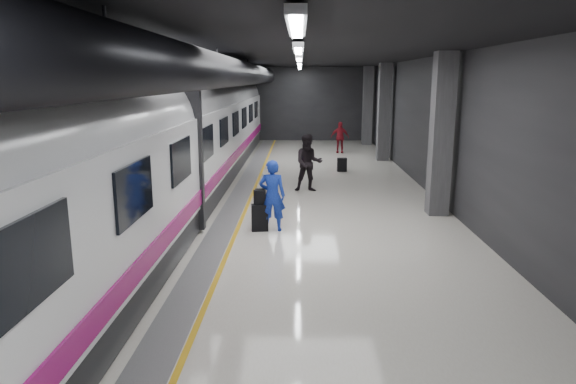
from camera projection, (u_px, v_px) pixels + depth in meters
ground at (274, 233)px, 12.82m from camera, size 40.00×40.00×0.00m
platform_hall at (264, 88)px, 13.00m from camera, size 10.02×40.02×4.51m
train at (140, 151)px, 12.45m from camera, size 3.05×38.00×4.05m
traveler_main at (272, 196)px, 12.87m from camera, size 0.68×0.46×1.81m
suitcase_main at (260, 218)px, 12.98m from camera, size 0.45×0.31×0.68m
shoulder_bag at (260, 197)px, 12.88m from camera, size 0.31×0.23×0.37m
traveler_far_a at (308, 163)px, 17.41m from camera, size 1.00×0.81×1.96m
traveler_far_b at (340, 137)px, 26.64m from camera, size 0.97×0.46×1.62m
suitcase_far at (342, 165)px, 21.35m from camera, size 0.40×0.27×0.57m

